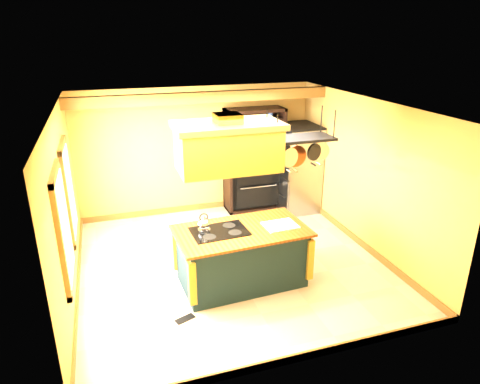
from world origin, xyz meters
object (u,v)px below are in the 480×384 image
kitchen_island (241,256)px  pot_rack (299,145)px  hutch (253,170)px  refrigerator (297,170)px  range_hood (228,145)px

kitchen_island → pot_rack: 1.93m
kitchen_island → hutch: (1.21, 2.86, 0.40)m
kitchen_island → refrigerator: refrigerator is taller
kitchen_island → pot_rack: (0.91, 0.01, 1.70)m
pot_rack → refrigerator: pot_rack is taller
refrigerator → hutch: (-0.88, 0.36, -0.03)m
range_hood → refrigerator: 3.66m
refrigerator → hutch: hutch is taller
range_hood → refrigerator: size_ratio=0.81×
pot_rack → refrigerator: 3.04m
kitchen_island → pot_rack: pot_rack is taller
range_hood → hutch: 3.48m
pot_rack → hutch: size_ratio=0.48×
range_hood → refrigerator: (2.29, 2.51, -1.35)m
range_hood → pot_rack: (1.10, 0.01, -0.09)m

